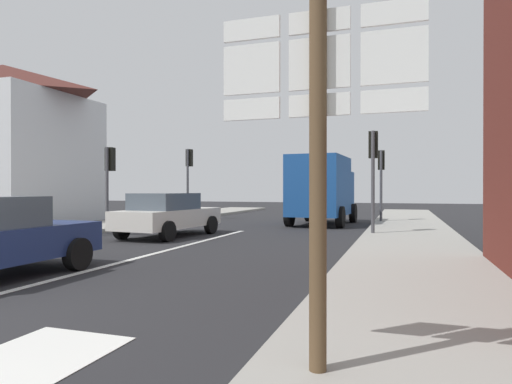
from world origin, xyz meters
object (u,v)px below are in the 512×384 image
(traffic_light_far_right, at_px, (381,169))
(traffic_light_far_left, at_px, (189,168))
(delivery_truck, at_px, (322,188))
(traffic_light_near_left, at_px, (109,169))
(route_sign_post, at_px, (318,139))
(traffic_light_near_right, at_px, (373,159))
(sedan_far, at_px, (168,214))

(traffic_light_far_right, xyz_separation_m, traffic_light_far_left, (-9.78, -0.34, 0.22))
(delivery_truck, distance_m, traffic_light_near_left, 9.19)
(delivery_truck, height_order, traffic_light_near_left, traffic_light_near_left)
(traffic_light_near_left, xyz_separation_m, traffic_light_far_right, (9.78, 7.05, 0.15))
(route_sign_post, distance_m, traffic_light_near_right, 11.96)
(sedan_far, distance_m, route_sign_post, 12.06)
(sedan_far, height_order, traffic_light_near_right, traffic_light_near_right)
(traffic_light_far_right, bearing_deg, sedan_far, -129.01)
(route_sign_post, xyz_separation_m, traffic_light_near_right, (-0.29, 11.94, 0.63))
(sedan_far, relative_size, traffic_light_far_right, 1.27)
(sedan_far, height_order, route_sign_post, route_sign_post)
(traffic_light_near_left, distance_m, traffic_light_far_right, 12.06)
(sedan_far, xyz_separation_m, route_sign_post, (6.91, -9.81, 1.24))
(delivery_truck, xyz_separation_m, traffic_light_near_right, (2.52, -4.57, 0.99))
(sedan_far, relative_size, traffic_light_far_left, 1.17)
(delivery_truck, bearing_deg, traffic_light_near_right, -61.12)
(delivery_truck, relative_size, traffic_light_far_right, 1.49)
(sedan_far, relative_size, traffic_light_near_right, 1.22)
(traffic_light_near_left, xyz_separation_m, traffic_light_near_right, (9.78, 1.01, 0.26))
(delivery_truck, height_order, traffic_light_far_right, traffic_light_far_right)
(sedan_far, height_order, delivery_truck, delivery_truck)
(traffic_light_far_left, bearing_deg, traffic_light_far_right, 1.99)
(route_sign_post, xyz_separation_m, traffic_light_far_right, (-0.29, 17.98, 0.53))
(traffic_light_far_left, bearing_deg, sedan_far, -67.98)
(sedan_far, bearing_deg, traffic_light_near_right, 17.85)
(route_sign_post, distance_m, traffic_light_near_left, 14.87)
(sedan_far, xyz_separation_m, traffic_light_far_left, (-3.17, 7.83, 1.99))
(delivery_truck, bearing_deg, route_sign_post, -80.33)
(sedan_far, bearing_deg, traffic_light_near_left, 160.52)
(traffic_light_near_left, bearing_deg, traffic_light_far_right, 35.77)
(sedan_far, xyz_separation_m, traffic_light_far_right, (6.62, 8.17, 1.77))
(traffic_light_near_left, distance_m, traffic_light_near_right, 9.84)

